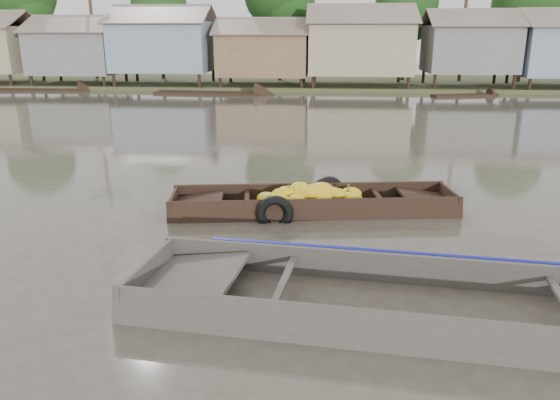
{
  "coord_description": "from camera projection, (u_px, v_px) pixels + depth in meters",
  "views": [
    {
      "loc": [
        0.19,
        -7.73,
        3.7
      ],
      "look_at": [
        -0.54,
        1.58,
        0.8
      ],
      "focal_mm": 35.0,
      "sensor_mm": 36.0,
      "label": 1
    }
  ],
  "objects": [
    {
      "name": "ground",
      "position": [
        306.0,
        280.0,
        8.48
      ],
      "size": [
        120.0,
        120.0,
        0.0
      ],
      "primitive_type": "plane",
      "color": "#443F34",
      "rests_on": "ground"
    },
    {
      "name": "riverbank",
      "position": [
        365.0,
        40.0,
        37.68
      ],
      "size": [
        120.0,
        12.47,
        10.22
      ],
      "color": "#384723",
      "rests_on": "ground"
    },
    {
      "name": "banana_boat",
      "position": [
        309.0,
        202.0,
        11.71
      ],
      "size": [
        6.21,
        2.24,
        0.84
      ],
      "rotation": [
        0.0,
        0.0,
        0.13
      ],
      "color": "black",
      "rests_on": "ground"
    },
    {
      "name": "viewer_boat",
      "position": [
        419.0,
        310.0,
        7.41
      ],
      "size": [
        8.12,
        2.99,
        0.64
      ],
      "rotation": [
        0.0,
        0.0,
        -0.12
      ],
      "color": "#3D3733",
      "rests_on": "ground"
    },
    {
      "name": "distant_boats",
      "position": [
        399.0,
        97.0,
        32.52
      ],
      "size": [
        45.67,
        3.72,
        0.35
      ],
      "color": "black",
      "rests_on": "ground"
    }
  ]
}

